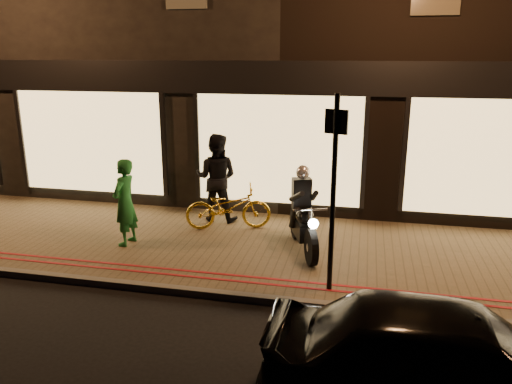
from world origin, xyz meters
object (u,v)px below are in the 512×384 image
motorcycle (303,218)px  parked_car (451,363)px  sign_post (334,185)px  bicycle_gold (228,207)px  person_green (125,202)px

motorcycle → parked_car: motorcycle is taller
sign_post → bicycle_gold: size_ratio=1.71×
person_green → motorcycle: bearing=103.1°
person_green → parked_car: person_green is taller
motorcycle → person_green: 3.35m
motorcycle → parked_car: size_ratio=0.49×
bicycle_gold → parked_car: bearing=-160.0°
parked_car → sign_post: bearing=29.7°
person_green → parked_car: bearing=62.1°
bicycle_gold → person_green: 2.12m
sign_post → person_green: bearing=164.7°
sign_post → bicycle_gold: bearing=134.2°
parked_car → motorcycle: bearing=27.1°
motorcycle → bicycle_gold: bearing=133.8°
bicycle_gold → parked_car: 6.03m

